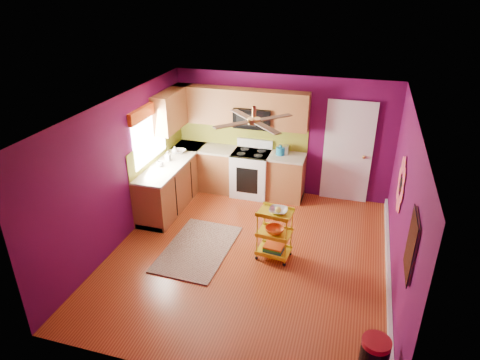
% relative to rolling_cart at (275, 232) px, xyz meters
% --- Properties ---
extents(ground, '(5.00, 5.00, 0.00)m').
position_rel_rolling_cart_xyz_m(ground, '(-0.41, -0.06, -0.50)').
color(ground, maroon).
rests_on(ground, ground).
extents(room_envelope, '(4.54, 5.04, 2.52)m').
position_rel_rolling_cart_xyz_m(room_envelope, '(-0.38, -0.06, 1.14)').
color(room_envelope, '#52093D').
rests_on(room_envelope, ground).
extents(lower_cabinets, '(2.81, 2.31, 0.94)m').
position_rel_rolling_cart_xyz_m(lower_cabinets, '(-1.76, 1.75, -0.06)').
color(lower_cabinets, brown).
rests_on(lower_cabinets, ground).
extents(electric_range, '(0.76, 0.66, 1.13)m').
position_rel_rolling_cart_xyz_m(electric_range, '(-0.96, 2.11, -0.01)').
color(electric_range, white).
rests_on(electric_range, ground).
extents(upper_cabinetry, '(2.80, 2.30, 1.26)m').
position_rel_rolling_cart_xyz_m(upper_cabinetry, '(-1.65, 2.11, 1.30)').
color(upper_cabinetry, brown).
rests_on(upper_cabinetry, ground).
extents(left_window, '(0.08, 1.35, 1.08)m').
position_rel_rolling_cart_xyz_m(left_window, '(-2.63, 0.99, 1.24)').
color(left_window, white).
rests_on(left_window, ground).
extents(panel_door, '(0.95, 0.11, 2.15)m').
position_rel_rolling_cart_xyz_m(panel_door, '(0.94, 2.40, 0.53)').
color(panel_door, white).
rests_on(panel_door, ground).
extents(right_wall_art, '(0.04, 2.74, 1.04)m').
position_rel_rolling_cart_xyz_m(right_wall_art, '(1.82, -0.40, 0.95)').
color(right_wall_art, black).
rests_on(right_wall_art, ground).
extents(ceiling_fan, '(1.01, 1.01, 0.26)m').
position_rel_rolling_cart_xyz_m(ceiling_fan, '(-0.41, 0.14, 1.79)').
color(ceiling_fan, '#BF8C3F').
rests_on(ceiling_fan, ground).
extents(shag_rug, '(1.10, 1.74, 0.02)m').
position_rel_rolling_cart_xyz_m(shag_rug, '(-1.30, -0.14, -0.48)').
color(shag_rug, black).
rests_on(shag_rug, ground).
extents(rolling_cart, '(0.57, 0.44, 0.96)m').
position_rel_rolling_cart_xyz_m(rolling_cart, '(0.00, 0.00, 0.00)').
color(rolling_cart, gold).
rests_on(rolling_cart, ground).
extents(teal_kettle, '(0.18, 0.18, 0.21)m').
position_rel_rolling_cart_xyz_m(teal_kettle, '(-0.37, 2.17, 0.53)').
color(teal_kettle, '#14719B').
rests_on(teal_kettle, lower_cabinets).
extents(toaster, '(0.22, 0.15, 0.18)m').
position_rel_rolling_cart_xyz_m(toaster, '(-0.33, 2.24, 0.53)').
color(toaster, beige).
rests_on(toaster, lower_cabinets).
extents(soap_bottle_a, '(0.09, 0.09, 0.20)m').
position_rel_rolling_cart_xyz_m(soap_bottle_a, '(-2.42, 1.24, 0.55)').
color(soap_bottle_a, '#EA3F72').
rests_on(soap_bottle_a, lower_cabinets).
extents(soap_bottle_b, '(0.13, 0.13, 0.16)m').
position_rel_rolling_cart_xyz_m(soap_bottle_b, '(-2.44, 1.61, 0.53)').
color(soap_bottle_b, white).
rests_on(soap_bottle_b, lower_cabinets).
extents(counter_dish, '(0.25, 0.25, 0.06)m').
position_rel_rolling_cart_xyz_m(counter_dish, '(-2.37, 1.69, 0.47)').
color(counter_dish, white).
rests_on(counter_dish, lower_cabinets).
extents(counter_cup, '(0.13, 0.13, 0.10)m').
position_rel_rolling_cart_xyz_m(counter_cup, '(-2.44, 0.95, 0.49)').
color(counter_cup, white).
rests_on(counter_cup, lower_cabinets).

